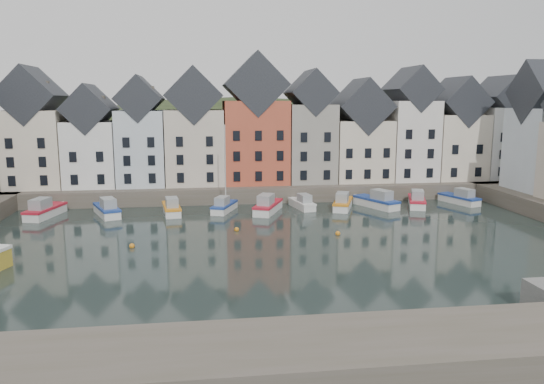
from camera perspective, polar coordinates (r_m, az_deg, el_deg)
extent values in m
plane|color=black|center=(48.03, 1.64, -6.36)|extent=(260.00, 260.00, 0.00)
cube|color=#504B3D|center=(76.88, -1.99, 0.58)|extent=(90.00, 16.00, 2.00)
cube|color=#504B3D|center=(26.69, -12.73, -18.14)|extent=(50.00, 6.00, 2.00)
ellipsoid|color=#222E17|center=(106.51, -3.35, -7.29)|extent=(153.60, 70.40, 64.00)
sphere|color=black|center=(96.75, -11.59, 6.89)|extent=(5.77, 5.77, 5.77)
sphere|color=black|center=(111.20, 9.30, 7.03)|extent=(5.27, 5.27, 5.27)
sphere|color=black|center=(107.32, 13.90, 6.64)|extent=(5.07, 5.07, 5.07)
sphere|color=black|center=(103.17, 4.53, 6.74)|extent=(5.01, 5.01, 5.01)
sphere|color=black|center=(106.66, -24.22, 5.34)|extent=(3.94, 3.94, 3.94)
sphere|color=black|center=(111.79, 11.08, 6.95)|extent=(5.21, 5.21, 5.21)
sphere|color=black|center=(104.69, -2.51, 7.09)|extent=(5.45, 5.45, 5.45)
sphere|color=black|center=(104.37, 18.14, 5.99)|extent=(4.49, 4.49, 4.49)
cube|color=beige|center=(76.87, -24.10, 4.26)|extent=(7.67, 8.00, 10.07)
cube|color=black|center=(76.60, -24.47, 9.42)|extent=(7.67, 8.16, 7.67)
cube|color=white|center=(75.21, -18.74, 3.93)|extent=(6.56, 8.00, 8.61)
cube|color=black|center=(74.88, -18.99, 8.44)|extent=(6.56, 8.16, 6.56)
cube|color=silver|center=(74.18, -13.80, 4.64)|extent=(6.20, 8.00, 10.02)
cube|color=black|center=(73.90, -14.01, 9.70)|extent=(6.20, 8.16, 6.20)
cube|color=beige|center=(73.77, -8.29, 4.82)|extent=(7.70, 8.00, 10.08)
cube|color=black|center=(73.49, -8.42, 10.22)|extent=(7.70, 8.16, 7.70)
cube|color=#B94E35|center=(74.11, -1.81, 5.41)|extent=(8.69, 8.00, 11.28)
cube|color=black|center=(73.91, -1.84, 11.44)|extent=(8.69, 8.16, 8.69)
cube|color=gray|center=(75.31, 4.06, 5.27)|extent=(6.43, 8.00, 10.78)
cube|color=black|center=(75.07, 4.12, 10.58)|extent=(6.43, 8.16, 6.43)
cube|color=beige|center=(77.22, 9.37, 4.44)|extent=(7.88, 8.00, 8.56)
cube|color=black|center=(76.90, 9.51, 9.07)|extent=(7.88, 8.16, 7.88)
cube|color=white|center=(79.57, 14.48, 5.40)|extent=(6.50, 8.00, 11.27)
cube|color=black|center=(79.37, 14.71, 10.62)|extent=(6.50, 8.16, 6.50)
cube|color=beige|center=(82.55, 18.98, 4.65)|extent=(7.23, 8.00, 9.32)
cube|color=black|center=(82.27, 19.24, 9.13)|extent=(7.23, 8.16, 7.23)
cube|color=white|center=(85.80, 23.11, 4.91)|extent=(6.18, 8.00, 10.32)
cube|color=black|center=(85.57, 23.42, 9.37)|extent=(6.18, 8.16, 6.18)
sphere|color=orange|center=(55.23, -3.83, -4.05)|extent=(0.50, 0.50, 0.50)
sphere|color=orange|center=(53.94, 7.09, -4.44)|extent=(0.50, 0.50, 0.50)
sphere|color=orange|center=(50.69, -14.83, -5.64)|extent=(0.50, 0.50, 0.50)
cube|color=silver|center=(67.11, -23.16, -2.13)|extent=(3.45, 6.79, 1.19)
cube|color=#B71A2C|center=(66.99, -23.20, -1.59)|extent=(3.58, 6.94, 0.27)
cube|color=gray|center=(66.03, -23.65, -1.20)|extent=(2.09, 2.89, 1.30)
cube|color=silver|center=(65.33, -17.33, -2.10)|extent=(4.03, 6.50, 1.15)
cube|color=navy|center=(65.21, -17.36, -1.57)|extent=(4.17, 6.66, 0.26)
cube|color=gray|center=(64.19, -17.22, -1.17)|extent=(2.27, 2.86, 1.25)
cube|color=silver|center=(64.47, -10.75, -2.00)|extent=(2.51, 6.04, 1.07)
cube|color=orange|center=(64.35, -10.77, -1.49)|extent=(2.62, 6.17, 0.24)
cube|color=gray|center=(63.38, -10.72, -1.12)|extent=(1.66, 2.50, 1.17)
cube|color=silver|center=(64.91, -5.14, -1.81)|extent=(3.52, 5.70, 1.00)
cube|color=navy|center=(64.80, -5.14, -1.33)|extent=(3.64, 5.83, 0.23)
cube|color=gray|center=(63.93, -5.39, -0.99)|extent=(1.98, 2.50, 1.09)
cylinder|color=silver|center=(64.58, -5.05, 2.77)|extent=(0.13, 0.13, 10.04)
cube|color=silver|center=(64.15, -0.43, -1.85)|extent=(4.32, 6.79, 1.20)
cube|color=#B71A2C|center=(64.02, -0.43, -1.27)|extent=(4.47, 6.95, 0.27)
cube|color=gray|center=(62.97, -0.67, -0.86)|extent=(2.41, 3.00, 1.31)
cube|color=silver|center=(66.66, 3.23, -1.48)|extent=(2.58, 5.56, 0.98)
cube|color=silver|center=(66.55, 3.24, -1.03)|extent=(2.69, 5.68, 0.22)
cube|color=gray|center=(65.72, 3.50, -0.69)|extent=(1.63, 2.34, 1.07)
cube|color=silver|center=(66.88, 7.63, -1.47)|extent=(3.88, 6.32, 1.11)
cube|color=orange|center=(66.77, 7.64, -0.96)|extent=(4.02, 6.47, 0.25)
cube|color=gray|center=(65.76, 7.57, -0.59)|extent=(2.19, 2.77, 1.21)
cube|color=silver|center=(68.39, 11.11, -1.30)|extent=(4.49, 6.78, 1.20)
cube|color=navy|center=(68.27, 11.13, -0.76)|extent=(4.64, 6.94, 0.27)
cube|color=gray|center=(67.45, 11.72, -0.34)|extent=(2.47, 3.02, 1.31)
cube|color=silver|center=(70.26, 15.29, -1.19)|extent=(3.84, 6.44, 1.13)
cube|color=#B71A2C|center=(70.15, 15.32, -0.69)|extent=(3.98, 6.59, 0.26)
cube|color=gray|center=(69.13, 15.38, -0.33)|extent=(2.19, 2.81, 1.23)
cube|color=silver|center=(73.78, 19.46, -0.90)|extent=(3.53, 6.10, 1.07)
cube|color=navy|center=(73.68, 19.48, -0.45)|extent=(3.66, 6.24, 0.24)
cube|color=gray|center=(72.99, 20.00, -0.11)|extent=(2.04, 2.65, 1.17)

